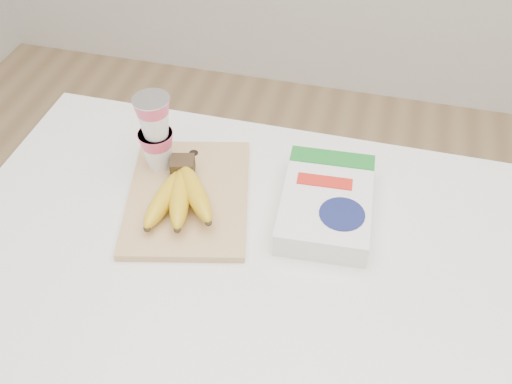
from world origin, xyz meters
TOP-DOWN VIEW (x-y plane):
  - room at (0.00, 0.00)m, footprint 4.00×4.00m
  - cutting_board at (-0.21, 0.14)m, footprint 0.31×0.38m
  - bananas at (-0.21, 0.12)m, footprint 0.15×0.21m
  - yogurt_stack at (-0.29, 0.21)m, footprint 0.08×0.08m
  - cereal_box at (0.07, 0.18)m, footprint 0.19×0.27m

SIDE VIEW (x-z plane):
  - cutting_board at x=-0.21m, z-range 0.95..0.97m
  - cereal_box at x=0.07m, z-range 0.95..1.01m
  - bananas at x=-0.21m, z-range 0.96..1.03m
  - yogurt_stack at x=-0.29m, z-range 0.97..1.15m
  - room at x=0.00m, z-range -0.65..3.35m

